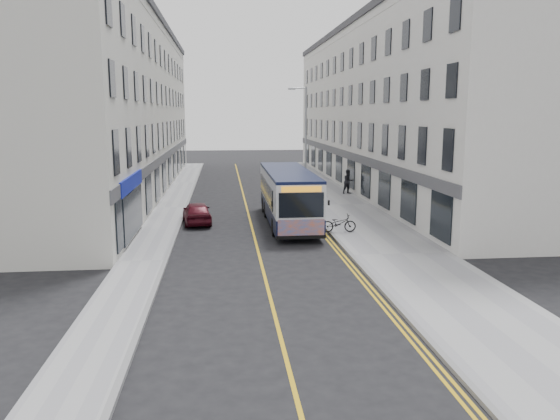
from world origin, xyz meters
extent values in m
plane|color=black|center=(0.00, 0.00, 0.00)|extent=(140.00, 140.00, 0.00)
cube|color=gray|center=(6.25, 12.00, 0.06)|extent=(4.50, 64.00, 0.12)
cube|color=gray|center=(-5.00, 12.00, 0.06)|extent=(2.00, 64.00, 0.12)
cube|color=slate|center=(4.00, 12.00, 0.07)|extent=(0.18, 64.00, 0.13)
cube|color=slate|center=(-4.00, 12.00, 0.07)|extent=(0.18, 64.00, 0.13)
cube|color=gold|center=(0.00, 12.00, 0.00)|extent=(0.12, 64.00, 0.01)
cube|color=gold|center=(3.55, 12.00, 0.00)|extent=(0.10, 64.00, 0.01)
cube|color=gold|center=(3.75, 12.00, 0.00)|extent=(0.10, 64.00, 0.01)
cube|color=silver|center=(11.50, 21.00, 6.50)|extent=(6.00, 46.00, 13.00)
cube|color=beige|center=(-9.00, 21.00, 6.50)|extent=(6.00, 46.00, 13.00)
cylinder|color=#9A9DA2|center=(4.25, 14.00, 4.00)|extent=(0.14, 0.14, 8.00)
cylinder|color=#9A9DA2|center=(3.75, 14.00, 7.90)|extent=(1.00, 0.08, 0.08)
cube|color=#9A9DA2|center=(3.25, 14.00, 7.85)|extent=(0.50, 0.18, 0.12)
cube|color=black|center=(2.11, 6.44, 0.76)|extent=(2.37, 10.44, 0.85)
cube|color=silver|center=(2.11, 6.44, 2.04)|extent=(2.37, 10.44, 1.71)
cube|color=black|center=(2.11, 6.44, 2.97)|extent=(2.39, 10.44, 0.15)
cube|color=black|center=(0.91, 7.01, 1.85)|extent=(0.04, 8.16, 1.09)
cube|color=black|center=(3.32, 7.01, 1.85)|extent=(0.04, 8.16, 1.09)
cube|color=black|center=(2.11, 1.19, 1.95)|extent=(2.14, 0.04, 1.19)
cube|color=#DC5512|center=(2.11, 1.19, 0.81)|extent=(2.23, 0.04, 0.90)
cube|color=orange|center=(2.11, 1.18, 2.71)|extent=(1.90, 0.04, 0.27)
cylinder|color=black|center=(1.04, 3.30, 0.47)|extent=(0.27, 0.95, 0.95)
cylinder|color=black|center=(3.19, 3.30, 0.47)|extent=(0.27, 0.95, 0.95)
cylinder|color=black|center=(1.04, 8.52, 0.47)|extent=(0.27, 0.95, 0.95)
cylinder|color=black|center=(3.19, 8.52, 0.47)|extent=(0.27, 0.95, 0.95)
cylinder|color=black|center=(1.04, 10.23, 0.47)|extent=(0.27, 0.95, 0.95)
cylinder|color=black|center=(3.19, 10.23, 0.47)|extent=(0.27, 0.95, 0.95)
imported|color=black|center=(4.40, 3.37, 0.59)|extent=(1.80, 0.67, 0.94)
imported|color=brown|center=(4.40, 12.93, 0.96)|extent=(0.68, 0.51, 1.68)
imported|color=black|center=(8.00, 16.79, 1.05)|extent=(1.09, 0.97, 1.87)
imported|color=silver|center=(3.03, 24.24, 0.68)|extent=(1.98, 4.30, 1.37)
imported|color=#450B15|center=(-3.05, 7.03, 0.64)|extent=(1.93, 3.88, 1.27)
camera|label=1|loc=(-1.52, -23.85, 6.20)|focal=35.00mm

